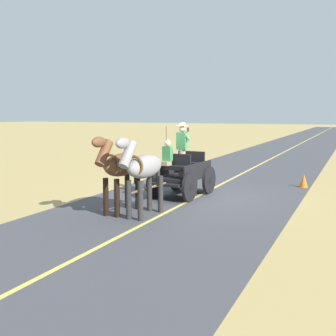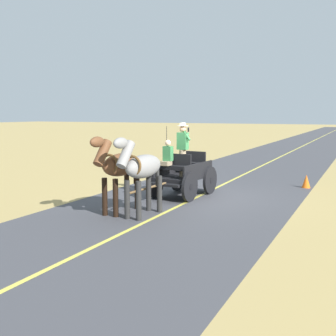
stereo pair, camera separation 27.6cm
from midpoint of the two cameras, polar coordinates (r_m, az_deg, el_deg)
name	(u,v)px [view 2 (the right image)]	position (r m, az deg, el deg)	size (l,w,h in m)	color
ground_plane	(198,197)	(14.21, 4.72, -3.93)	(200.00, 200.00, 0.00)	tan
road_surface	(198,197)	(14.21, 4.72, -3.91)	(6.62, 160.00, 0.01)	#424247
road_centre_stripe	(198,196)	(14.21, 4.72, -3.89)	(0.12, 160.00, 0.00)	#DBCC4C
horse_drawn_carriage	(182,172)	(14.14, 2.51, -0.61)	(1.60, 4.52, 2.50)	black
horse_near_side	(141,168)	(11.29, -2.96, -0.06)	(0.65, 2.13, 2.21)	gray
horse_off_side	(119,167)	(11.72, -6.08, 0.19)	(0.62, 2.13, 2.21)	brown
traffic_cone	(306,181)	(16.68, 18.81, -1.73)	(0.32, 0.32, 0.50)	orange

